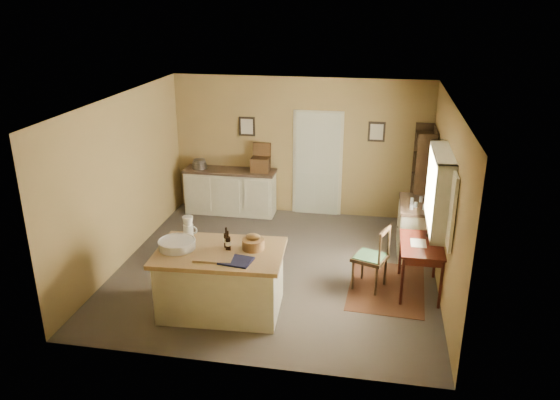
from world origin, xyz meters
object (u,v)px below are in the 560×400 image
at_px(writing_desk, 421,249).
at_px(right_cabinet, 416,228).
at_px(work_island, 220,279).
at_px(sideboard, 231,190).
at_px(desk_chair, 370,258).
at_px(shelving_unit, 424,183).

height_order(writing_desk, right_cabinet, right_cabinet).
distance_m(work_island, sideboard, 3.65).
bearing_deg(work_island, writing_desk, 17.65).
xyz_separation_m(writing_desk, right_cabinet, (-0.00, 1.29, -0.22)).
relative_size(desk_chair, shelving_unit, 0.49).
xyz_separation_m(sideboard, shelving_unit, (3.69, -0.36, 0.50)).
height_order(work_island, sideboard, work_island).
bearing_deg(desk_chair, writing_desk, 23.14).
relative_size(work_island, sideboard, 0.98).
bearing_deg(desk_chair, shelving_unit, 88.59).
distance_m(work_island, desk_chair, 2.24).
bearing_deg(shelving_unit, sideboard, 174.50).
bearing_deg(shelving_unit, desk_chair, -111.72).
distance_m(writing_desk, shelving_unit, 2.19).
height_order(sideboard, right_cabinet, sideboard).
relative_size(work_island, desk_chair, 1.82).
bearing_deg(desk_chair, right_cabinet, 81.77).
height_order(desk_chair, shelving_unit, shelving_unit).
bearing_deg(desk_chair, work_island, -133.08).
relative_size(work_island, right_cabinet, 1.71).
relative_size(writing_desk, desk_chair, 1.02).
bearing_deg(sideboard, desk_chair, -42.17).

